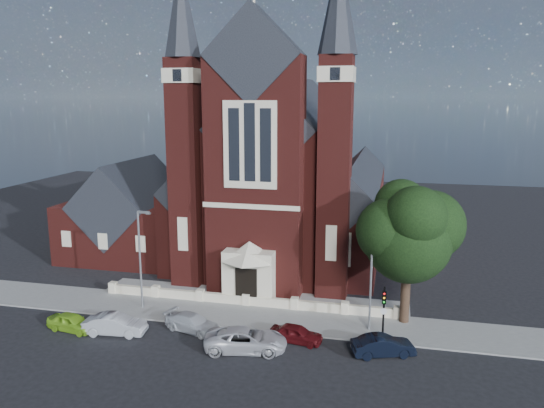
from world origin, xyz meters
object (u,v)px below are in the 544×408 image
(street_lamp_left, at_px, (141,254))
(car_dark_red, at_px, (296,334))
(street_lamp_right, at_px, (373,271))
(car_white_suv, at_px, (246,340))
(parish_hall, at_px, (132,217))
(car_lime_van, at_px, (72,322))
(street_tree, at_px, (410,235))
(traffic_signal, at_px, (384,307))
(car_navy, at_px, (383,346))
(car_silver_b, at_px, (192,323))
(car_silver_a, at_px, (115,324))
(church, at_px, (287,178))

(street_lamp_left, relative_size, car_dark_red, 2.20)
(street_lamp_right, height_order, car_white_suv, street_lamp_right)
(parish_hall, height_order, car_lime_van, parish_hall)
(street_tree, height_order, car_white_suv, street_tree)
(traffic_signal, xyz_separation_m, car_white_suv, (-8.92, -3.42, -1.81))
(car_navy, bearing_deg, parish_hall, 37.49)
(street_tree, bearing_deg, car_silver_b, -162.79)
(car_silver_a, height_order, car_silver_b, car_silver_a)
(car_dark_red, height_order, car_navy, car_navy)
(street_tree, height_order, car_silver_a, street_tree)
(street_tree, xyz_separation_m, car_silver_b, (-15.13, -4.69, -6.33))
(car_navy, bearing_deg, car_lime_van, 73.79)
(car_lime_van, distance_m, car_silver_b, 8.81)
(parish_hall, relative_size, car_white_suv, 2.20)
(street_lamp_left, relative_size, car_lime_van, 2.13)
(parish_hall, xyz_separation_m, car_silver_a, (8.24, -18.71, -3.27))
(car_navy, bearing_deg, car_white_suv, 79.17)
(street_lamp_left, distance_m, car_lime_van, 7.06)
(car_silver_a, xyz_separation_m, car_dark_red, (12.92, 1.71, -0.11))
(car_white_suv, bearing_deg, car_navy, -91.84)
(car_silver_a, bearing_deg, street_lamp_left, -5.50)
(car_lime_van, relative_size, car_navy, 0.91)
(street_lamp_right, xyz_separation_m, car_white_suv, (-8.01, -4.99, -3.83))
(street_lamp_left, distance_m, car_dark_red, 13.99)
(street_tree, relative_size, car_white_suv, 1.93)
(street_lamp_left, relative_size, car_silver_b, 1.86)
(church, bearing_deg, street_tree, -53.83)
(street_lamp_right, bearing_deg, street_lamp_left, 180.00)
(car_lime_van, relative_size, car_silver_a, 0.85)
(street_tree, xyz_separation_m, car_navy, (-1.51, -5.33, -6.27))
(car_white_suv, bearing_deg, street_tree, -67.98)
(street_tree, height_order, traffic_signal, street_tree)
(street_lamp_right, relative_size, car_silver_a, 1.81)
(street_lamp_left, height_order, car_navy, street_lamp_left)
(car_silver_a, bearing_deg, church, -25.49)
(car_lime_van, height_order, car_white_suv, car_white_suv)
(parish_hall, height_order, car_silver_a, parish_hall)
(traffic_signal, relative_size, car_silver_a, 0.89)
(traffic_signal, xyz_separation_m, car_lime_van, (-22.13, -3.31, -1.94))
(car_lime_van, bearing_deg, parish_hall, 23.27)
(street_lamp_left, distance_m, street_lamp_right, 18.00)
(traffic_signal, xyz_separation_m, car_silver_a, (-18.76, -3.14, -1.85))
(street_lamp_left, xyz_separation_m, car_dark_red, (13.07, -3.01, -3.97))
(church, distance_m, parish_hall, 17.26)
(street_tree, height_order, car_navy, street_tree)
(church, bearing_deg, car_dark_red, -76.77)
(car_silver_b, relative_size, car_dark_red, 1.18)
(traffic_signal, distance_m, car_white_suv, 9.72)
(parish_hall, xyz_separation_m, car_dark_red, (21.16, -17.01, -3.38))
(car_white_suv, bearing_deg, car_lime_van, 79.07)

